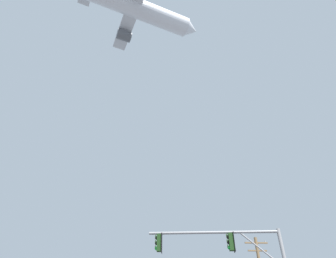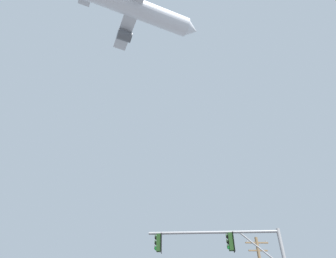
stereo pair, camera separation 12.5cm
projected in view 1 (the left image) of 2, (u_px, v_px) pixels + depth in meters
name	position (u px, v px, depth m)	size (l,w,h in m)	color
signal_pole_near	(234.00, 256.00, 15.03)	(7.32, 0.99, 5.89)	gray
airplane	(136.00, 8.00, 46.15)	(21.93, 16.93, 6.14)	white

